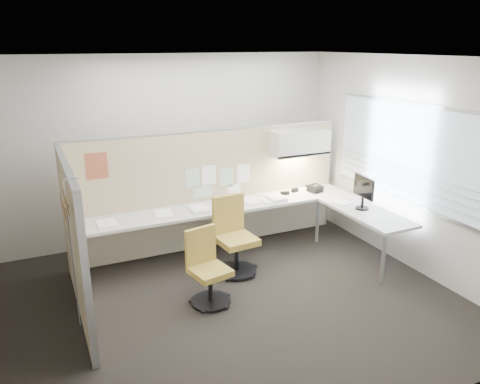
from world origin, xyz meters
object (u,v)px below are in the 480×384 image
chair_left (207,269)px  phone (315,189)px  chair_right (234,238)px  monitor (363,191)px  desk (249,214)px

chair_left → phone: chair_left is taller
chair_right → monitor: bearing=-16.5°
desk → phone: (1.21, 0.15, 0.18)m
desk → phone: 1.23m
chair_right → phone: chair_right is taller
desk → phone: size_ratio=15.84×
monitor → desk: bearing=64.6°
chair_right → desk: bearing=40.6°
phone → monitor: bearing=-96.2°
chair_right → monitor: 1.91m
chair_right → phone: (1.64, 0.59, 0.31)m
chair_right → monitor: monitor is taller
desk → chair_left: bearing=-135.2°
desk → chair_right: chair_right is taller
monitor → phone: 0.98m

